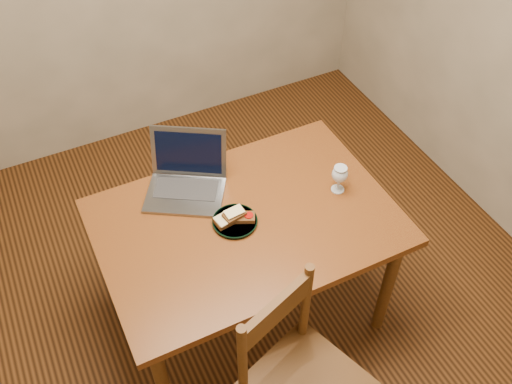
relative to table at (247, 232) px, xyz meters
name	(u,v)px	position (x,y,z in m)	size (l,w,h in m)	color
floor	(245,295)	(0.03, 0.10, -0.66)	(3.20, 3.20, 0.02)	black
table	(247,232)	(0.00, 0.00, 0.00)	(1.30, 0.90, 0.74)	#54230E
chair	(301,377)	(-0.08, -0.66, -0.14)	(0.56, 0.54, 0.47)	#44260E
plate	(235,222)	(-0.05, 0.00, 0.09)	(0.20, 0.20, 0.02)	black
sandwich_cheese	(227,219)	(-0.09, 0.01, 0.12)	(0.11, 0.06, 0.03)	#381E0C
sandwich_tomato	(244,217)	(-0.02, 0.00, 0.12)	(0.10, 0.06, 0.03)	#381E0C
sandwich_top	(234,214)	(-0.05, 0.01, 0.14)	(0.10, 0.06, 0.03)	#381E0C
milk_glass	(339,179)	(0.46, -0.02, 0.16)	(0.07, 0.07, 0.14)	white
laptop	(187,175)	(-0.15, 0.31, 0.15)	(0.46, 0.45, 0.25)	slate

